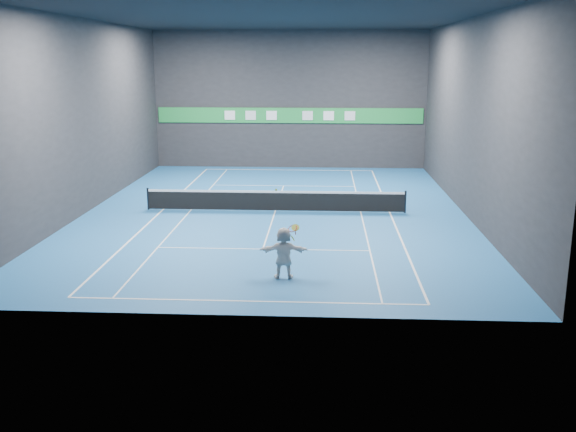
# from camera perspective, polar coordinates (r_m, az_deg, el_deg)

# --- Properties ---
(ground) EXTENTS (26.00, 26.00, 0.00)m
(ground) POSITION_cam_1_polar(r_m,az_deg,el_deg) (30.93, -1.14, 0.44)
(ground) COLOR #1C5B9C
(ground) RESTS_ON ground
(ceiling) EXTENTS (26.00, 26.00, 0.00)m
(ceiling) POSITION_cam_1_polar(r_m,az_deg,el_deg) (30.16, -1.22, 17.32)
(ceiling) COLOR black
(ceiling) RESTS_ON ground
(wall_back) EXTENTS (18.00, 0.10, 9.00)m
(wall_back) POSITION_cam_1_polar(r_m,az_deg,el_deg) (43.15, 0.15, 10.26)
(wall_back) COLOR #262629
(wall_back) RESTS_ON ground
(wall_front) EXTENTS (18.00, 0.10, 9.00)m
(wall_front) POSITION_cam_1_polar(r_m,az_deg,el_deg) (17.36, -4.43, 5.05)
(wall_front) COLOR #262629
(wall_front) RESTS_ON ground
(wall_left) EXTENTS (0.10, 26.00, 9.00)m
(wall_left) POSITION_cam_1_polar(r_m,az_deg,el_deg) (32.17, -17.56, 8.45)
(wall_left) COLOR #262629
(wall_left) RESTS_ON ground
(wall_right) EXTENTS (0.10, 26.00, 9.00)m
(wall_right) POSITION_cam_1_polar(r_m,az_deg,el_deg) (30.86, 15.91, 8.36)
(wall_right) COLOR #262629
(wall_right) RESTS_ON ground
(baseline_near) EXTENTS (10.98, 0.08, 0.01)m
(baseline_near) POSITION_cam_1_polar(r_m,az_deg,el_deg) (19.60, -3.76, -7.56)
(baseline_near) COLOR white
(baseline_near) RESTS_ON ground
(baseline_far) EXTENTS (10.98, 0.08, 0.01)m
(baseline_far) POSITION_cam_1_polar(r_m,az_deg,el_deg) (42.56, 0.06, 4.12)
(baseline_far) COLOR white
(baseline_far) RESTS_ON ground
(sideline_doubles_left) EXTENTS (0.08, 23.78, 0.01)m
(sideline_doubles_left) POSITION_cam_1_polar(r_m,az_deg,el_deg) (31.81, -11.05, 0.56)
(sideline_doubles_left) COLOR white
(sideline_doubles_left) RESTS_ON ground
(sideline_doubles_right) EXTENTS (0.08, 23.78, 0.01)m
(sideline_doubles_right) POSITION_cam_1_polar(r_m,az_deg,el_deg) (31.01, 9.03, 0.31)
(sideline_doubles_right) COLOR white
(sideline_doubles_right) RESTS_ON ground
(sideline_singles_left) EXTENTS (0.06, 23.78, 0.01)m
(sideline_singles_left) POSITION_cam_1_polar(r_m,az_deg,el_deg) (31.50, -8.62, 0.53)
(sideline_singles_left) COLOR white
(sideline_singles_left) RESTS_ON ground
(sideline_singles_right) EXTENTS (0.06, 23.78, 0.01)m
(sideline_singles_right) POSITION_cam_1_polar(r_m,az_deg,el_deg) (30.89, 6.49, 0.34)
(sideline_singles_right) COLOR white
(sideline_singles_right) RESTS_ON ground
(service_line_near) EXTENTS (8.23, 0.06, 0.01)m
(service_line_near) POSITION_cam_1_polar(r_m,az_deg,el_deg) (24.76, -2.25, -2.96)
(service_line_near) COLOR white
(service_line_near) RESTS_ON ground
(service_line_far) EXTENTS (8.23, 0.06, 0.01)m
(service_line_far) POSITION_cam_1_polar(r_m,az_deg,el_deg) (37.17, -0.40, 2.71)
(service_line_far) COLOR white
(service_line_far) RESTS_ON ground
(center_service_line) EXTENTS (0.06, 12.80, 0.01)m
(center_service_line) POSITION_cam_1_polar(r_m,az_deg,el_deg) (30.93, -1.14, 0.44)
(center_service_line) COLOR white
(center_service_line) RESTS_ON ground
(player) EXTENTS (1.65, 0.61, 1.75)m
(player) POSITION_cam_1_polar(r_m,az_deg,el_deg) (21.30, -0.39, -3.29)
(player) COLOR silver
(player) RESTS_ON ground
(tennis_ball) EXTENTS (0.07, 0.07, 0.07)m
(tennis_ball) POSITION_cam_1_polar(r_m,az_deg,el_deg) (20.79, -1.07, 2.34)
(tennis_ball) COLOR #DAF629
(tennis_ball) RESTS_ON player
(tennis_net) EXTENTS (12.50, 0.10, 1.07)m
(tennis_net) POSITION_cam_1_polar(r_m,az_deg,el_deg) (30.81, -1.14, 1.41)
(tennis_net) COLOR black
(tennis_net) RESTS_ON ground
(sponsor_banner) EXTENTS (17.64, 0.11, 1.00)m
(sponsor_banner) POSITION_cam_1_polar(r_m,az_deg,el_deg) (43.16, 0.14, 8.93)
(sponsor_banner) COLOR green
(sponsor_banner) RESTS_ON wall_back
(tennis_racket) EXTENTS (0.49, 0.36, 0.61)m
(tennis_racket) POSITION_cam_1_polar(r_m,az_deg,el_deg) (21.11, 0.46, -1.23)
(tennis_racket) COLOR red
(tennis_racket) RESTS_ON player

